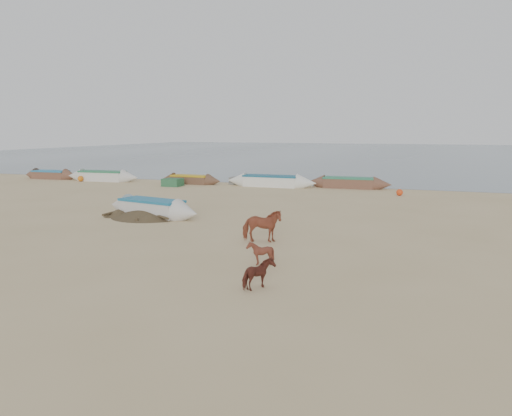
{
  "coord_description": "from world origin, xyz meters",
  "views": [
    {
      "loc": [
        7.32,
        -16.16,
        4.39
      ],
      "look_at": [
        0.0,
        4.0,
        1.0
      ],
      "focal_mm": 35.0,
      "sensor_mm": 36.0,
      "label": 1
    }
  ],
  "objects_px": {
    "near_canoe": "(152,208)",
    "cow_adult": "(262,226)",
    "calf_front": "(260,253)",
    "calf_right": "(259,275)"
  },
  "relations": [
    {
      "from": "calf_front",
      "to": "calf_right",
      "type": "xyz_separation_m",
      "value": [
        0.82,
        -2.38,
        0.02
      ]
    },
    {
      "from": "cow_adult",
      "to": "calf_right",
      "type": "xyz_separation_m",
      "value": [
        1.87,
        -5.53,
        -0.23
      ]
    },
    {
      "from": "calf_front",
      "to": "near_canoe",
      "type": "distance_m",
      "value": 10.75
    },
    {
      "from": "cow_adult",
      "to": "calf_front",
      "type": "height_order",
      "value": "cow_adult"
    },
    {
      "from": "calf_right",
      "to": "near_canoe",
      "type": "distance_m",
      "value": 12.96
    },
    {
      "from": "near_canoe",
      "to": "cow_adult",
      "type": "bearing_deg",
      "value": -14.74
    },
    {
      "from": "calf_right",
      "to": "near_canoe",
      "type": "height_order",
      "value": "near_canoe"
    },
    {
      "from": "cow_adult",
      "to": "calf_front",
      "type": "distance_m",
      "value": 3.33
    },
    {
      "from": "calf_front",
      "to": "calf_right",
      "type": "height_order",
      "value": "calf_right"
    },
    {
      "from": "calf_front",
      "to": "calf_right",
      "type": "relative_size",
      "value": 0.96
    }
  ]
}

